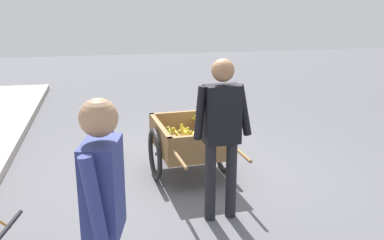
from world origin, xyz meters
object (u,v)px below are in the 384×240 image
Objects in this scene: fruit_cart at (190,142)px; cyclist_person at (104,207)px; vendor_person at (222,126)px; apple_crate at (105,148)px.

cyclist_person reaches higher than fruit_cart.
vendor_person reaches higher than fruit_cart.
vendor_person reaches higher than apple_crate.
vendor_person is at bearing -151.01° from apple_crate.
vendor_person is 0.99× the size of cyclist_person.
apple_crate is (0.87, 1.03, -0.31)m from fruit_cart.
fruit_cart is 1.05× the size of vendor_person.
apple_crate is at bearing 28.99° from vendor_person.
apple_crate is at bearing 49.68° from fruit_cart.
apple_crate is at bearing -0.25° from cyclist_person.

